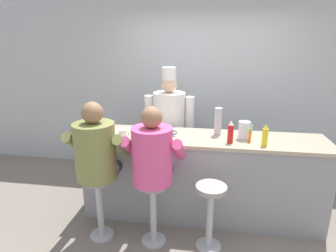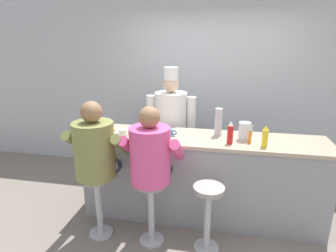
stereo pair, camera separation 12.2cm
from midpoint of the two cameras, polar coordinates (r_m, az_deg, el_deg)
ground_plane at (r=3.41m, az=7.03°, el=-20.27°), size 20.00×20.00×0.00m
wall_back at (r=4.43m, az=9.31°, el=7.58°), size 10.00×0.06×2.70m
diner_counter at (r=3.41m, az=7.76°, el=-10.26°), size 2.78×0.64×1.01m
ketchup_bottle_red at (r=3.04m, az=13.65°, el=-1.45°), size 0.06×0.06×0.25m
mustard_bottle_yellow at (r=3.05m, az=20.21°, el=-2.13°), size 0.06×0.06×0.23m
hot_sauce_bottle_orange at (r=3.12m, az=17.38°, el=-2.21°), size 0.03×0.03×0.14m
water_pitcher_clear at (r=3.20m, az=16.35°, el=-1.03°), size 0.15×0.13×0.20m
breakfast_plate at (r=3.42m, az=-10.35°, el=-0.96°), size 0.26×0.26×0.05m
cereal_bowl at (r=3.30m, az=-13.45°, el=-1.62°), size 0.14×0.14×0.05m
coffee_mug_blue at (r=3.21m, az=1.47°, el=-1.37°), size 0.13×0.09×0.08m
coffee_mug_white at (r=3.22m, az=-8.10°, el=-1.42°), size 0.13×0.08×0.09m
cup_stack_steel at (r=3.26m, az=11.28°, el=0.79°), size 0.09×0.09×0.32m
diner_seated_olive at (r=2.96m, az=-13.24°, el=-5.28°), size 0.62×0.62×1.50m
diner_seated_pink at (r=2.79m, az=-2.20°, el=-6.52°), size 0.60×0.60×1.48m
empty_stool_round at (r=2.92m, az=9.36°, el=-16.15°), size 0.31×0.31×0.71m
cook_in_whites_near at (r=3.84m, az=1.50°, el=0.19°), size 0.68×0.43×1.73m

